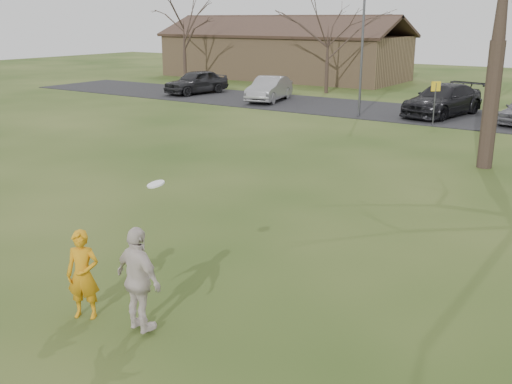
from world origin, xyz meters
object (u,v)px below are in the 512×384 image
Objects in this scene: car_0 at (196,82)px; building at (283,55)px; catching_play at (139,280)px; player_defender at (83,275)px; lamp_post at (363,37)px; car_1 at (269,89)px; car_3 at (443,100)px.

building reaches higher than car_0.
building is (-20.11, 37.48, 0.99)m from catching_play.
catching_play is at bearing -61.78° from building.
car_0 is at bearing 98.32° from player_defender.
player_defender is 0.25× the size of lamp_post.
player_defender is at bearing -76.53° from car_1.
car_1 is at bearing -61.86° from building.
building is at bearing 118.22° from catching_play.
building is (-17.47, 12.88, 1.10)m from car_3.
building reaches higher than player_defender.
player_defender is at bearing -77.41° from lamp_post.
player_defender is 24.77m from car_3.
car_1 is (6.03, -0.42, -0.04)m from car_0.
car_0 is at bearing 168.26° from lamp_post.
car_1 is 15.04m from building.
car_3 is 0.27× the size of building.
player_defender is at bearing -43.85° from car_0.
car_3 reaches higher than player_defender.
player_defender is 0.62× the size of catching_play.
car_3 is 2.20× the size of catching_play.
lamp_post is at bearing -47.91° from building.
car_3 is at bearing 37.03° from lamp_post.
player_defender is 22.88m from lamp_post.
car_1 is 0.81× the size of car_3.
player_defender is at bearing -63.27° from building.
car_1 is 1.79× the size of catching_play.
car_1 is 0.22× the size of building.
lamp_post reaches higher than building.
player_defender is at bearing -74.33° from car_3.
car_3 is (10.40, 0.34, 0.06)m from car_1.
building reaches higher than car_1.
player_defender is 42.12m from building.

